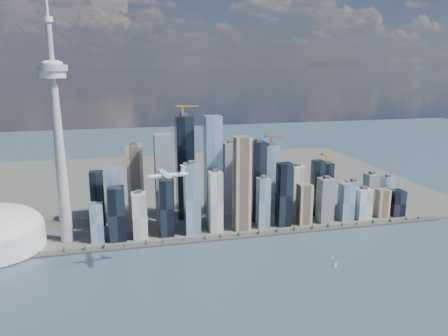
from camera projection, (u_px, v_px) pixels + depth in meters
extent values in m
plane|color=#34485C|center=(247.00, 300.00, 686.83)|extent=(4000.00, 4000.00, 0.00)
cube|color=#383838|center=(214.00, 239.00, 922.83)|extent=(1100.00, 22.00, 4.00)
cube|color=#4C4C47|center=(183.00, 184.00, 1348.58)|extent=(1400.00, 900.00, 3.00)
cylinder|color=#3F2D1E|center=(15.00, 256.00, 833.26)|extent=(1.00, 1.00, 2.40)
cone|color=#214819|center=(14.00, 254.00, 832.43)|extent=(7.20, 7.20, 8.00)
cylinder|color=#3F2D1E|center=(62.00, 251.00, 853.00)|extent=(1.00, 1.00, 2.40)
cone|color=#214819|center=(62.00, 250.00, 852.17)|extent=(7.20, 7.20, 8.00)
cylinder|color=#3F2D1E|center=(108.00, 247.00, 872.74)|extent=(1.00, 1.00, 2.40)
cone|color=#214819|center=(108.00, 245.00, 871.91)|extent=(7.20, 7.20, 8.00)
cylinder|color=#3F2D1E|center=(152.00, 243.00, 892.48)|extent=(1.00, 1.00, 2.40)
cone|color=#214819|center=(152.00, 241.00, 891.65)|extent=(7.20, 7.20, 8.00)
cylinder|color=#3F2D1E|center=(194.00, 239.00, 912.22)|extent=(1.00, 1.00, 2.40)
cone|color=#214819|center=(194.00, 238.00, 911.39)|extent=(7.20, 7.20, 8.00)
cylinder|color=#3F2D1E|center=(234.00, 235.00, 931.96)|extent=(1.00, 1.00, 2.40)
cone|color=#214819|center=(234.00, 234.00, 931.13)|extent=(7.20, 7.20, 8.00)
cylinder|color=#3F2D1E|center=(272.00, 232.00, 951.70)|extent=(1.00, 1.00, 2.40)
cone|color=#214819|center=(272.00, 230.00, 950.87)|extent=(7.20, 7.20, 8.00)
cylinder|color=#3F2D1E|center=(309.00, 229.00, 971.44)|extent=(1.00, 1.00, 2.40)
cone|color=#214819|center=(309.00, 227.00, 970.61)|extent=(7.20, 7.20, 8.00)
cylinder|color=#3F2D1E|center=(344.00, 225.00, 991.18)|extent=(1.00, 1.00, 2.40)
cone|color=#214819|center=(344.00, 224.00, 990.35)|extent=(7.20, 7.20, 8.00)
cylinder|color=#3F2D1E|center=(378.00, 222.00, 1010.92)|extent=(1.00, 1.00, 2.40)
cone|color=#214819|center=(378.00, 221.00, 1010.09)|extent=(7.20, 7.20, 8.00)
cylinder|color=#3F2D1E|center=(411.00, 219.00, 1030.66)|extent=(1.00, 1.00, 2.40)
cone|color=#214819|center=(411.00, 218.00, 1029.83)|extent=(7.20, 7.20, 8.00)
cube|color=black|center=(115.00, 214.00, 901.68)|extent=(34.00, 34.00, 114.13)
cube|color=#779CB4|center=(115.00, 200.00, 945.38)|extent=(30.00, 30.00, 145.26)
cube|color=silver|center=(140.00, 216.00, 914.87)|extent=(30.00, 30.00, 98.57)
cube|color=tan|center=(137.00, 184.00, 1004.59)|extent=(36.00, 36.00, 181.57)
cube|color=slate|center=(163.00, 182.00, 961.49)|extent=(38.00, 38.00, 212.70)
cube|color=black|center=(166.00, 208.00, 924.40)|extent=(28.00, 28.00, 124.51)
cube|color=#779CB4|center=(191.00, 199.00, 933.33)|extent=(32.00, 32.00, 155.63)
cube|color=black|center=(184.00, 168.00, 1022.45)|extent=(40.00, 40.00, 243.83)
cube|color=#779CB4|center=(212.00, 171.00, 982.35)|extent=(36.00, 36.00, 249.01)
cube|color=silver|center=(216.00, 202.00, 948.25)|extent=(28.00, 28.00, 134.88)
cube|color=tan|center=(241.00, 184.00, 952.38)|extent=(34.00, 34.00, 207.51)
cube|color=slate|center=(229.00, 179.00, 1055.30)|extent=(30.00, 30.00, 176.38)
cube|color=black|center=(258.00, 181.00, 1014.60)|extent=(32.00, 32.00, 186.76)
cube|color=#779CB4|center=(264.00, 203.00, 975.71)|extent=(26.00, 26.00, 114.13)
cube|color=black|center=(286.00, 194.00, 983.50)|extent=(30.00, 30.00, 145.26)
cube|color=#779CB4|center=(270.00, 178.00, 1080.41)|extent=(34.00, 34.00, 166.01)
cube|color=silver|center=(297.00, 191.00, 1044.58)|extent=(28.00, 28.00, 124.51)
cube|color=tan|center=(306.00, 204.00, 1000.88)|extent=(30.00, 30.00, 93.38)
cube|color=slate|center=(326.00, 200.00, 1011.07)|extent=(32.00, 32.00, 103.76)
cube|color=black|center=(317.00, 188.00, 1054.77)|extent=(26.00, 26.00, 134.88)
cube|color=#779CB4|center=(345.00, 202.00, 1024.26)|extent=(30.00, 30.00, 88.19)
cube|color=black|center=(325.00, 185.00, 1120.58)|extent=(28.00, 28.00, 114.13)
cube|color=#779CB4|center=(353.00, 196.00, 1084.14)|extent=(30.00, 30.00, 77.82)
cube|color=silver|center=(364.00, 203.00, 1037.45)|extent=(34.00, 34.00, 72.63)
cube|color=tan|center=(381.00, 203.00, 1048.30)|extent=(28.00, 28.00, 67.44)
cube|color=slate|center=(370.00, 192.00, 1092.59)|extent=(30.00, 30.00, 93.38)
cube|color=black|center=(397.00, 203.00, 1059.15)|extent=(32.00, 32.00, 62.25)
cube|color=#779CB4|center=(386.00, 193.00, 1104.04)|extent=(26.00, 26.00, 83.00)
cube|color=black|center=(97.00, 198.00, 990.69)|extent=(30.00, 30.00, 124.51)
cube|color=#779CB4|center=(96.00, 223.00, 896.17)|extent=(26.00, 26.00, 83.00)
cube|color=gold|center=(183.00, 111.00, 991.71)|extent=(3.00, 3.00, 22.00)
cube|color=gold|center=(186.00, 106.00, 991.05)|extent=(55.00, 2.20, 2.20)
cube|color=#383838|center=(175.00, 106.00, 984.95)|extent=(6.00, 4.00, 4.00)
cube|color=#BA3B1A|center=(271.00, 141.00, 1058.68)|extent=(3.00, 3.00, 22.00)
cube|color=#BA3B1A|center=(274.00, 136.00, 1057.77)|extent=(48.00, 2.20, 2.20)
cube|color=#383838|center=(266.00, 136.00, 1052.39)|extent=(6.00, 4.00, 4.00)
cube|color=gold|center=(327.00, 159.00, 1104.84)|extent=(3.00, 3.00, 22.00)
cube|color=gold|center=(329.00, 155.00, 1103.83)|extent=(45.00, 2.20, 2.20)
cube|color=#383838|center=(322.00, 154.00, 1098.76)|extent=(6.00, 4.00, 4.00)
cone|color=#9D9D98|center=(60.00, 161.00, 871.71)|extent=(26.00, 26.00, 340.00)
cylinder|color=silver|center=(53.00, 74.00, 832.39)|extent=(48.00, 48.00, 14.00)
cylinder|color=#9D9D98|center=(52.00, 68.00, 829.62)|extent=(56.00, 56.00, 12.00)
ellipsoid|color=silver|center=(52.00, 63.00, 827.77)|extent=(40.00, 40.00, 14.00)
cylinder|color=#9D9D98|center=(50.00, 42.00, 818.52)|extent=(11.00, 11.00, 80.00)
cylinder|color=silver|center=(48.00, 19.00, 809.27)|extent=(18.00, 18.00, 10.00)
cylinder|color=silver|center=(166.00, 176.00, 727.63)|extent=(60.34, 15.02, 7.37)
cone|color=silver|center=(148.00, 177.00, 716.82)|extent=(8.94, 8.35, 7.37)
cone|color=silver|center=(185.00, 174.00, 738.85)|extent=(12.37, 8.79, 7.37)
cube|color=silver|center=(165.00, 173.00, 725.93)|extent=(17.44, 65.15, 1.15)
cylinder|color=silver|center=(167.00, 176.00, 714.84)|extent=(13.10, 5.74, 4.15)
cylinder|color=silver|center=(163.00, 173.00, 737.86)|extent=(13.10, 5.74, 4.15)
cylinder|color=#3F3F3F|center=(162.00, 177.00, 712.44)|extent=(1.53, 9.18, 9.21)
cylinder|color=#3F3F3F|center=(159.00, 173.00, 735.46)|extent=(1.53, 9.18, 9.21)
cube|color=silver|center=(183.00, 170.00, 735.94)|extent=(6.51, 1.74, 12.67)
cube|color=silver|center=(183.00, 166.00, 734.45)|extent=(7.70, 21.21, 0.81)
cube|color=silver|center=(332.00, 258.00, 833.57)|extent=(6.05, 2.76, 0.78)
cylinder|color=#999999|center=(332.00, 256.00, 832.54)|extent=(0.23, 0.23, 8.74)
cube|color=silver|center=(335.00, 266.00, 799.59)|extent=(6.88, 4.60, 0.89)
cylinder|color=#999999|center=(335.00, 264.00, 798.40)|extent=(0.27, 0.27, 9.99)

